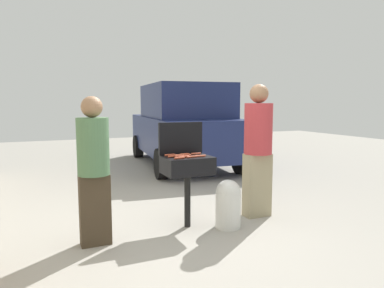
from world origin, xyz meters
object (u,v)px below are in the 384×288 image
(hot_dog_4, at_px, (185,154))
(hot_dog_7, at_px, (170,155))
(hot_dog_8, at_px, (186,155))
(hot_dog_9, at_px, (179,158))
(propane_tank, at_px, (228,203))
(hot_dog_5, at_px, (179,156))
(person_left, at_px, (94,165))
(hot_dog_6, at_px, (179,155))
(person_right, at_px, (258,146))
(hot_dog_2, at_px, (173,156))
(parked_minivan, at_px, (183,125))
(hot_dog_0, at_px, (184,157))
(hot_dog_10, at_px, (200,156))
(bbq_grill, at_px, (187,168))
(hot_dog_3, at_px, (196,154))
(hot_dog_1, at_px, (192,157))

(hot_dog_4, xyz_separation_m, hot_dog_7, (-0.20, 0.02, 0.00))
(hot_dog_4, height_order, hot_dog_8, same)
(hot_dog_9, relative_size, propane_tank, 0.21)
(hot_dog_7, bearing_deg, hot_dog_8, -35.26)
(hot_dog_5, xyz_separation_m, person_left, (-1.05, -0.09, -0.02))
(hot_dog_6, relative_size, person_right, 0.07)
(hot_dog_7, height_order, person_left, person_left)
(hot_dog_5, bearing_deg, hot_dog_2, 156.89)
(person_right, height_order, parked_minivan, parked_minivan)
(hot_dog_9, bearing_deg, hot_dog_7, 94.37)
(hot_dog_6, xyz_separation_m, person_right, (1.14, -0.06, 0.07))
(hot_dog_0, bearing_deg, hot_dog_5, 128.80)
(hot_dog_10, relative_size, parked_minivan, 0.03)
(hot_dog_5, xyz_separation_m, parked_minivan, (1.82, 4.24, 0.10))
(parked_minivan, bearing_deg, hot_dog_9, 73.21)
(bbq_grill, xyz_separation_m, hot_dog_9, (-0.17, -0.15, 0.16))
(bbq_grill, bearing_deg, hot_dog_6, 137.34)
(hot_dog_3, height_order, hot_dog_7, same)
(person_left, bearing_deg, propane_tank, -15.74)
(hot_dog_7, xyz_separation_m, person_left, (-0.98, -0.24, -0.02))
(hot_dog_3, height_order, propane_tank, hot_dog_3)
(parked_minivan, bearing_deg, hot_dog_5, 73.17)
(hot_dog_5, bearing_deg, hot_dog_9, -111.76)
(hot_dog_0, height_order, hot_dog_7, same)
(hot_dog_1, relative_size, hot_dog_6, 1.00)
(person_left, bearing_deg, hot_dog_1, -11.71)
(hot_dog_2, xyz_separation_m, hot_dog_7, (0.00, 0.12, 0.00))
(hot_dog_1, distance_m, hot_dog_3, 0.28)
(propane_tank, distance_m, parked_minivan, 4.68)
(hot_dog_8, relative_size, hot_dog_9, 1.00)
(hot_dog_6, xyz_separation_m, hot_dog_7, (-0.11, 0.06, 0.00))
(person_left, height_order, person_right, person_right)
(hot_dog_0, distance_m, hot_dog_7, 0.23)
(bbq_grill, relative_size, hot_dog_3, 6.99)
(hot_dog_1, xyz_separation_m, hot_dog_6, (-0.08, 0.19, 0.00))
(hot_dog_3, relative_size, hot_dog_10, 1.00)
(hot_dog_6, height_order, person_right, person_right)
(hot_dog_1, xyz_separation_m, person_right, (1.06, 0.13, 0.07))
(hot_dog_8, height_order, person_left, person_left)
(hot_dog_2, xyz_separation_m, propane_tank, (0.65, -0.25, -0.60))
(hot_dog_7, bearing_deg, hot_dog_3, -4.51)
(person_left, bearing_deg, hot_dog_9, -13.29)
(person_right, bearing_deg, hot_dog_6, -2.16)
(hot_dog_10, height_order, parked_minivan, parked_minivan)
(bbq_grill, distance_m, person_right, 1.09)
(hot_dog_4, height_order, hot_dog_7, same)
(hot_dog_2, bearing_deg, person_right, 0.12)
(hot_dog_2, bearing_deg, propane_tank, -20.89)
(hot_dog_2, distance_m, hot_dog_4, 0.23)
(hot_dog_6, height_order, hot_dog_8, same)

